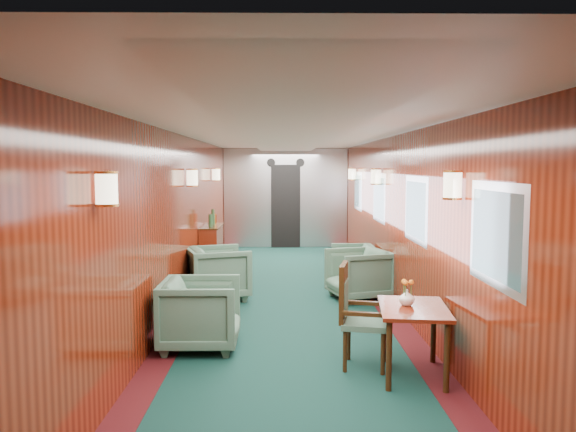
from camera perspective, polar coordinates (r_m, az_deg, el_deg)
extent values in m
plane|color=#0D2E27|center=(7.89, 0.15, -9.35)|extent=(12.00, 12.00, 0.00)
cube|color=white|center=(7.65, 0.15, 7.97)|extent=(3.00, 12.00, 0.10)
cube|color=white|center=(7.65, 0.15, 8.04)|extent=(1.20, 12.00, 0.06)
cube|color=maroon|center=(13.66, -0.25, 1.88)|extent=(3.00, 0.10, 2.40)
cube|color=maroon|center=(1.81, 3.31, -19.95)|extent=(3.00, 0.10, 2.40)
cube|color=maroon|center=(7.80, -10.94, -0.64)|extent=(0.10, 12.00, 2.40)
cube|color=maroon|center=(7.84, 11.17, -0.61)|extent=(0.10, 12.00, 2.40)
cube|color=#360A0D|center=(7.98, -9.72, -9.22)|extent=(0.30, 12.00, 0.01)
cube|color=#360A0D|center=(8.02, 9.96, -9.16)|extent=(0.30, 12.00, 0.01)
cube|color=#B2B5BA|center=(13.58, -0.24, 1.86)|extent=(2.98, 0.12, 2.38)
cube|color=black|center=(13.51, -0.24, 0.99)|extent=(0.70, 0.06, 2.00)
cylinder|color=black|center=(13.49, -1.73, 5.45)|extent=(0.20, 0.04, 0.20)
cylinder|color=black|center=(13.50, 1.25, 5.45)|extent=(0.20, 0.04, 0.20)
cube|color=silver|center=(4.47, 20.38, -1.86)|extent=(0.02, 1.10, 0.80)
cube|color=#3E585D|center=(4.47, 20.29, -1.87)|extent=(0.01, 0.96, 0.66)
cube|color=silver|center=(6.85, 12.85, 0.64)|extent=(0.02, 1.10, 0.80)
cube|color=#3E585D|center=(6.85, 12.78, 0.64)|extent=(0.01, 0.96, 0.66)
cube|color=silver|center=(9.29, 9.23, 1.84)|extent=(0.02, 1.10, 0.80)
cube|color=#3E585D|center=(9.29, 9.19, 1.84)|extent=(0.01, 0.96, 0.66)
cube|color=silver|center=(11.76, 7.13, 2.54)|extent=(0.02, 1.10, 0.80)
cube|color=#3E585D|center=(11.76, 7.09, 2.54)|extent=(0.01, 0.96, 0.66)
cylinder|color=#FFF1C6|center=(4.33, -17.95, 2.64)|extent=(0.16, 0.16, 0.24)
cylinder|color=gold|center=(4.34, -17.91, 1.06)|extent=(0.17, 0.17, 0.02)
cylinder|color=#FFF1C6|center=(5.17, 16.38, 3.04)|extent=(0.16, 0.16, 0.24)
cylinder|color=gold|center=(5.17, 16.34, 1.71)|extent=(0.17, 0.17, 0.02)
cylinder|color=#FFF1C6|center=(8.24, -9.71, 3.86)|extent=(0.16, 0.16, 0.24)
cylinder|color=gold|center=(8.24, -9.70, 3.03)|extent=(0.17, 0.17, 0.02)
cylinder|color=#FFF1C6|center=(9.07, 8.92, 3.98)|extent=(0.16, 0.16, 0.24)
cylinder|color=gold|center=(9.07, 8.91, 3.22)|extent=(0.17, 0.17, 0.02)
cylinder|color=#FFF1C6|center=(11.21, -7.33, 4.20)|extent=(0.16, 0.16, 0.24)
cylinder|color=gold|center=(11.21, -7.32, 3.59)|extent=(0.17, 0.17, 0.02)
cylinder|color=#FFF1C6|center=(12.03, 6.52, 4.27)|extent=(0.16, 0.16, 0.24)
cylinder|color=gold|center=(12.04, 6.52, 3.70)|extent=(0.17, 0.17, 0.02)
cube|color=maroon|center=(5.42, 12.62, -9.17)|extent=(0.72, 0.95, 0.04)
cylinder|color=#341D0C|center=(5.12, 10.22, -13.81)|extent=(0.05, 0.05, 0.63)
cylinder|color=#341D0C|center=(5.18, 15.83, -13.70)|extent=(0.05, 0.05, 0.63)
cylinder|color=#341D0C|center=(5.85, 9.67, -11.41)|extent=(0.05, 0.05, 0.63)
cylinder|color=#341D0C|center=(5.90, 14.56, -11.35)|extent=(0.05, 0.05, 0.63)
cube|color=#1A3D2F|center=(5.62, 7.87, -10.77)|extent=(0.52, 0.52, 0.06)
cube|color=#341D0C|center=(5.57, 5.66, -7.71)|extent=(0.13, 0.40, 0.57)
cube|color=#1A3D2F|center=(5.58, 5.90, -8.29)|extent=(0.08, 0.30, 0.34)
cube|color=#341D0C|center=(5.38, 7.73, -9.85)|extent=(0.40, 0.13, 0.04)
cube|color=#341D0C|center=(5.79, 8.03, -8.76)|extent=(0.40, 0.13, 0.04)
cylinder|color=#341D0C|center=(5.54, 5.81, -13.51)|extent=(0.04, 0.04, 0.41)
cylinder|color=#341D0C|center=(5.51, 9.62, -13.64)|extent=(0.04, 0.04, 0.41)
cylinder|color=#341D0C|center=(5.88, 6.18, -12.41)|extent=(0.04, 0.04, 0.41)
cylinder|color=#341D0C|center=(5.85, 9.75, -12.52)|extent=(0.04, 0.04, 0.41)
cube|color=maroon|center=(9.99, -7.77, -3.64)|extent=(0.31, 1.02, 0.92)
cube|color=#341D0C|center=(9.93, -7.75, -1.02)|extent=(0.33, 1.04, 0.02)
cylinder|color=#214326|center=(9.66, -7.88, -0.48)|extent=(0.07, 0.07, 0.22)
cylinder|color=#214326|center=(10.01, -7.63, -0.11)|extent=(0.06, 0.06, 0.28)
cylinder|color=gold|center=(10.22, -7.49, -0.29)|extent=(0.08, 0.08, 0.18)
imported|color=silver|center=(5.44, 11.97, -8.09)|extent=(0.19, 0.19, 0.15)
imported|color=#1A3D2F|center=(6.21, -8.87, -9.76)|extent=(0.84, 0.82, 0.76)
imported|color=#1A3D2F|center=(8.40, -7.13, -5.75)|extent=(1.09, 1.07, 0.79)
imported|color=#1A3D2F|center=(8.40, 7.19, -5.88)|extent=(1.02, 1.00, 0.74)
imported|color=#1A3D2F|center=(9.61, 6.62, -4.80)|extent=(0.71, 0.69, 0.64)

